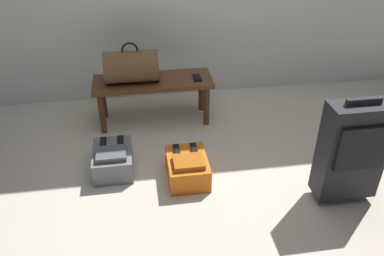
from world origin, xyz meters
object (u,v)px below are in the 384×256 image
suitcase_upright_charcoal (352,150)px  backpack_orange (187,167)px  cell_phone (197,78)px  bench (153,86)px  duffel_bag_brown (131,66)px  backpack_grey (113,159)px

suitcase_upright_charcoal → backpack_orange: 1.10m
cell_phone → bench: bearing=176.0°
duffel_bag_brown → cell_phone: size_ratio=3.06×
suitcase_upright_charcoal → backpack_orange: suitcase_upright_charcoal is taller
bench → suitcase_upright_charcoal: (1.16, -1.20, 0.05)m
cell_phone → backpack_orange: 0.89m
duffel_bag_brown → cell_phone: duffel_bag_brown is taller
backpack_orange → backpack_grey: size_ratio=1.00×
duffel_bag_brown → suitcase_upright_charcoal: size_ratio=0.58×
duffel_bag_brown → backpack_grey: bearing=-105.5°
backpack_orange → duffel_bag_brown: bearing=112.0°
backpack_orange → backpack_grey: (-0.52, 0.18, 0.00)m
bench → backpack_grey: bearing=-118.0°
backpack_grey → suitcase_upright_charcoal: bearing=-19.4°
duffel_bag_brown → cell_phone: (0.54, -0.03, -0.13)m
cell_phone → suitcase_upright_charcoal: (0.79, -1.17, -0.01)m
duffel_bag_brown → backpack_orange: duffel_bag_brown is taller
bench → cell_phone: bearing=-4.0°
suitcase_upright_charcoal → cell_phone: bearing=124.1°
suitcase_upright_charcoal → duffel_bag_brown: bearing=138.0°
bench → backpack_orange: 0.89m
duffel_bag_brown → backpack_orange: (0.34, -0.84, -0.43)m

